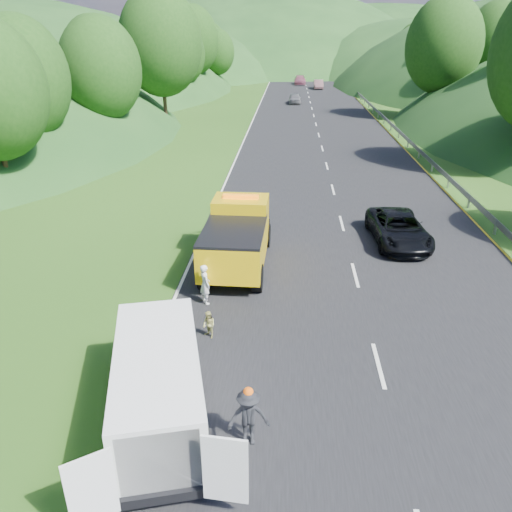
# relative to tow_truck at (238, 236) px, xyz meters

# --- Properties ---
(ground) EXTENTS (320.00, 320.00, 0.00)m
(ground) POSITION_rel_tow_truck_xyz_m (1.84, -4.70, -1.33)
(ground) COLOR #38661E
(ground) RESTS_ON ground
(road_surface) EXTENTS (14.00, 200.00, 0.02)m
(road_surface) POSITION_rel_tow_truck_xyz_m (4.84, 35.30, -1.32)
(road_surface) COLOR black
(road_surface) RESTS_ON ground
(guardrail) EXTENTS (0.06, 140.00, 1.52)m
(guardrail) POSITION_rel_tow_truck_xyz_m (12.14, 47.80, -1.33)
(guardrail) COLOR gray
(guardrail) RESTS_ON ground
(tree_line_left) EXTENTS (14.00, 140.00, 14.00)m
(tree_line_left) POSITION_rel_tow_truck_xyz_m (-17.16, 55.30, -1.33)
(tree_line_left) COLOR #275017
(tree_line_left) RESTS_ON ground
(tree_line_right) EXTENTS (14.00, 140.00, 14.00)m
(tree_line_right) POSITION_rel_tow_truck_xyz_m (24.84, 55.30, -1.33)
(tree_line_right) COLOR #275017
(tree_line_right) RESTS_ON ground
(hills_backdrop) EXTENTS (201.00, 288.60, 44.00)m
(hills_backdrop) POSITION_rel_tow_truck_xyz_m (8.34, 130.00, -1.33)
(hills_backdrop) COLOR #2D5B23
(hills_backdrop) RESTS_ON ground
(tow_truck) EXTENTS (2.56, 6.40, 2.72)m
(tow_truck) POSITION_rel_tow_truck_xyz_m (0.00, 0.00, 0.00)
(tow_truck) COLOR black
(tow_truck) RESTS_ON ground
(white_van) EXTENTS (4.07, 6.59, 2.18)m
(white_van) POSITION_rel_tow_truck_xyz_m (-1.01, -9.36, -0.10)
(white_van) COLOR black
(white_van) RESTS_ON ground
(woman) EXTENTS (0.63, 0.68, 1.51)m
(woman) POSITION_rel_tow_truck_xyz_m (-0.85, -3.32, -1.33)
(woman) COLOR silver
(woman) RESTS_ON ground
(child) EXTENTS (0.57, 0.56, 0.93)m
(child) POSITION_rel_tow_truck_xyz_m (-0.39, -5.54, -1.33)
(child) COLOR tan
(child) RESTS_ON ground
(worker) EXTENTS (1.10, 0.77, 1.54)m
(worker) POSITION_rel_tow_truck_xyz_m (1.24, -9.98, -1.33)
(worker) COLOR black
(worker) RESTS_ON ground
(suitcase) EXTENTS (0.35, 0.23, 0.53)m
(suitcase) POSITION_rel_tow_truck_xyz_m (-2.17, -5.11, -1.07)
(suitcase) COLOR #5F5A47
(suitcase) RESTS_ON ground
(spare_tire) EXTENTS (0.73, 0.73, 0.20)m
(spare_tire) POSITION_rel_tow_truck_xyz_m (0.77, -11.13, -1.33)
(spare_tire) COLOR black
(spare_tire) RESTS_ON ground
(passing_suv) EXTENTS (2.57, 5.09, 1.38)m
(passing_suv) POSITION_rel_tow_truck_xyz_m (7.19, 2.91, -1.33)
(passing_suv) COLOR black
(passing_suv) RESTS_ON ground
(dist_car_a) EXTENTS (1.58, 3.92, 1.34)m
(dist_car_a) POSITION_rel_tow_truck_xyz_m (2.66, 51.85, -1.33)
(dist_car_a) COLOR #54555A
(dist_car_a) RESTS_ON ground
(dist_car_b) EXTENTS (1.53, 4.39, 1.45)m
(dist_car_b) POSITION_rel_tow_truck_xyz_m (6.82, 71.50, -1.33)
(dist_car_b) COLOR brown
(dist_car_b) RESTS_ON ground
(dist_car_c) EXTENTS (2.06, 5.06, 1.47)m
(dist_car_c) POSITION_rel_tow_truck_xyz_m (3.78, 79.02, -1.33)
(dist_car_c) COLOR #834154
(dist_car_c) RESTS_ON ground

